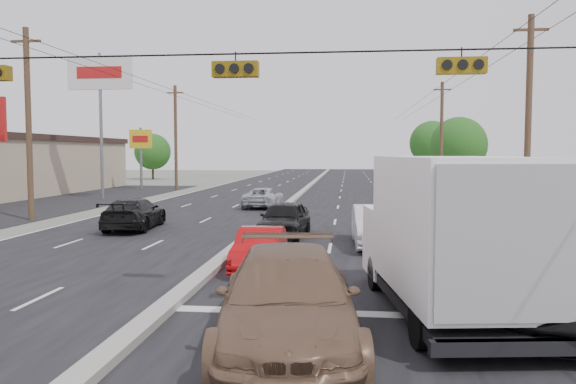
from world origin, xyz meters
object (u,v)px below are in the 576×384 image
object	(u,v)px
utility_pole_left_c	(176,137)
queue_car_a	(284,220)
tree_left_far	(153,152)
utility_pole_right_b	(528,120)
queue_car_c	(401,212)
pole_sign_far	(141,144)
oncoming_far	(264,198)
queue_car_b	(375,227)
utility_pole_left_b	(29,123)
pole_sign_billboard	(100,82)
queue_car_e	(415,216)
oncoming_near	(134,214)
utility_pole_right_c	(441,136)
tan_sedan	(288,302)
tree_right_mid	(459,145)
black_suv	(541,279)
box_truck	(445,235)
tree_right_far	(432,143)
red_sedan	(260,249)
queue_car_d	(508,245)

from	to	relation	value
utility_pole_left_c	queue_car_a	xyz separation A→B (m)	(13.90, -29.47, -4.34)
queue_car_a	tree_left_far	bearing A→B (deg)	119.86
utility_pole_right_b	queue_car_c	distance (m)	7.35
pole_sign_far	oncoming_far	distance (m)	22.58
tree_left_far	queue_car_b	world-z (taller)	tree_left_far
utility_pole_left_b	pole_sign_billboard	xyz separation A→B (m)	(-2.00, 13.00, 3.76)
pole_sign_billboard	queue_car_e	distance (m)	27.48
utility_pole_left_c	queue_car_a	distance (m)	32.87
pole_sign_far	oncoming_near	xyz separation A→B (m)	(10.17, -27.71, -3.68)
utility_pole_left_c	oncoming_far	xyz separation A→B (m)	(11.10, -16.81, -4.46)
queue_car_a	oncoming_near	bearing A→B (deg)	170.84
utility_pole_left_b	utility_pole_left_c	bearing A→B (deg)	90.00
utility_pole_right_b	utility_pole_right_c	xyz separation A→B (m)	(0.00, 25.00, 0.00)
pole_sign_far	utility_pole_right_b	bearing A→B (deg)	-41.26
pole_sign_far	oncoming_near	world-z (taller)	pole_sign_far
utility_pole_left_c	queue_car_c	bearing A→B (deg)	-51.99
tan_sedan	queue_car_c	xyz separation A→B (m)	(3.68, 18.26, -0.24)
utility_pole_left_b	tree_right_mid	distance (m)	40.70
pole_sign_far	tree_left_far	xyz separation A→B (m)	(-6.00, 20.00, -0.69)
pole_sign_far	tan_sedan	bearing A→B (deg)	-66.07
black_suv	queue_car_a	distance (m)	12.90
oncoming_near	box_truck	bearing A→B (deg)	128.49
tan_sedan	queue_car_e	world-z (taller)	tan_sedan
utility_pole_right_b	queue_car_e	size ratio (longest dim) A/B	2.40
tree_right_far	queue_car_c	world-z (taller)	tree_right_far
pole_sign_far	queue_car_c	bearing A→B (deg)	-47.25
utility_pole_left_c	tree_right_far	world-z (taller)	utility_pole_left_c
box_truck	queue_car_b	bearing A→B (deg)	88.65
pole_sign_billboard	queue_car_a	world-z (taller)	pole_sign_billboard
tree_right_far	pole_sign_billboard	bearing A→B (deg)	-125.99
utility_pole_right_b	pole_sign_billboard	bearing A→B (deg)	154.29
tree_left_far	tan_sedan	size ratio (longest dim) A/B	1.01
red_sedan	oncoming_near	world-z (taller)	oncoming_near
black_suv	queue_car_d	world-z (taller)	black_suv
queue_car_c	oncoming_near	distance (m)	12.91
black_suv	utility_pole_right_c	bearing A→B (deg)	85.71
pole_sign_far	queue_car_e	distance (m)	35.66
utility_pole_right_b	box_truck	xyz separation A→B (m)	(-6.35, -15.42, -3.32)
box_truck	queue_car_a	distance (m)	11.98
utility_pole_left_c	utility_pole_right_c	size ratio (longest dim) A/B	1.00
tree_left_far	queue_car_e	xyz separation A→B (m)	(29.08, -46.93, -3.01)
tan_sedan	oncoming_far	size ratio (longest dim) A/B	1.30
pole_sign_far	tree_right_mid	distance (m)	31.40
utility_pole_left_b	utility_pole_right_b	xyz separation A→B (m)	(25.00, 0.00, 0.00)
utility_pole_right_c	black_suv	bearing A→B (deg)	-96.14
utility_pole_left_b	utility_pole_right_b	distance (m)	25.00
tan_sedan	queue_car_d	distance (m)	10.28
queue_car_b	queue_car_d	distance (m)	5.12
tan_sedan	oncoming_near	world-z (taller)	tan_sedan
utility_pole_right_c	queue_car_c	world-z (taller)	utility_pole_right_c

